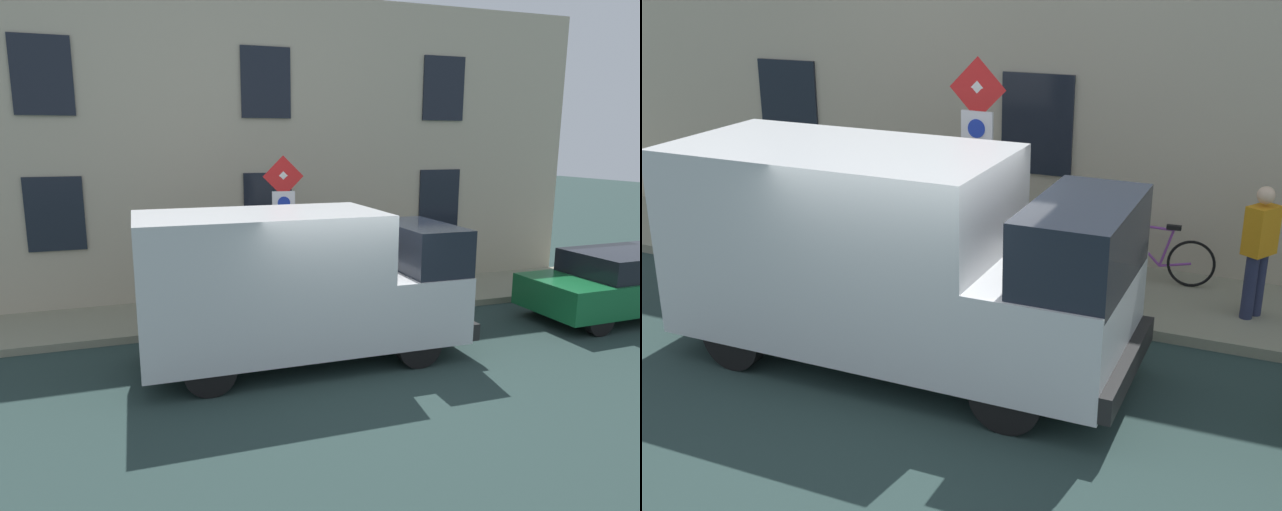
% 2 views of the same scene
% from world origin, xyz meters
% --- Properties ---
extents(ground_plane, '(80.00, 80.00, 0.00)m').
position_xyz_m(ground_plane, '(0.00, 0.00, 0.00)').
color(ground_plane, '#253735').
extents(sidewalk_slab, '(2.18, 18.00, 0.14)m').
position_xyz_m(sidewalk_slab, '(3.24, 0.00, 0.07)').
color(sidewalk_slab, gray).
rests_on(sidewalk_slab, ground_plane).
extents(building_facade, '(0.75, 16.00, 6.71)m').
position_xyz_m(building_facade, '(4.67, 0.00, 3.36)').
color(building_facade, '#BBAE95').
rests_on(building_facade, ground_plane).
extents(sign_post_stacked, '(0.16, 0.56, 3.06)m').
position_xyz_m(sign_post_stacked, '(2.36, 0.16, 2.20)').
color(sign_post_stacked, '#474C47').
rests_on(sign_post_stacked, sidewalk_slab).
extents(delivery_van, '(2.04, 5.35, 2.50)m').
position_xyz_m(delivery_van, '(0.45, 0.45, 1.33)').
color(delivery_van, silver).
rests_on(delivery_van, ground_plane).
extents(parked_hatchback, '(1.87, 4.05, 1.38)m').
position_xyz_m(parked_hatchback, '(0.60, -6.60, 0.73)').
color(parked_hatchback, '#156332').
rests_on(parked_hatchback, ground_plane).
extents(bicycle_purple, '(0.46, 1.71, 0.89)m').
position_xyz_m(bicycle_purple, '(3.78, -1.93, 0.51)').
color(bicycle_purple, black).
rests_on(bicycle_purple, sidewalk_slab).
extents(bicycle_orange, '(0.47, 1.71, 0.89)m').
position_xyz_m(bicycle_orange, '(3.78, -0.94, 0.51)').
color(bicycle_orange, black).
rests_on(bicycle_orange, sidewalk_slab).
extents(bicycle_blue, '(0.46, 1.71, 0.89)m').
position_xyz_m(bicycle_blue, '(3.78, 0.05, 0.51)').
color(bicycle_blue, black).
rests_on(bicycle_blue, sidewalk_slab).
extents(pedestrian, '(0.48, 0.43, 1.72)m').
position_xyz_m(pedestrian, '(3.08, -3.34, 1.07)').
color(pedestrian, '#262B47').
rests_on(pedestrian, sidewalk_slab).
extents(litter_bin, '(0.44, 0.44, 0.90)m').
position_xyz_m(litter_bin, '(2.50, 0.23, 0.59)').
color(litter_bin, '#2D5133').
rests_on(litter_bin, sidewalk_slab).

